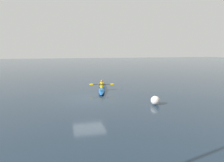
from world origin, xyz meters
name	(u,v)px	position (x,y,z in m)	size (l,w,h in m)	color
ground_plane	(89,99)	(0.00, 0.00, 0.00)	(160.00, 160.00, 0.00)	#1E2D3D
kayak	(102,89)	(-1.66, -2.85, 0.15)	(1.70, 5.12, 0.29)	#1959A5
kayaker	(102,84)	(-1.64, -2.74, 0.61)	(2.27, 0.64, 0.74)	yellow
mooring_buoy_red_near	(155,100)	(-4.30, 2.91, 0.31)	(0.62, 0.62, 0.67)	silver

